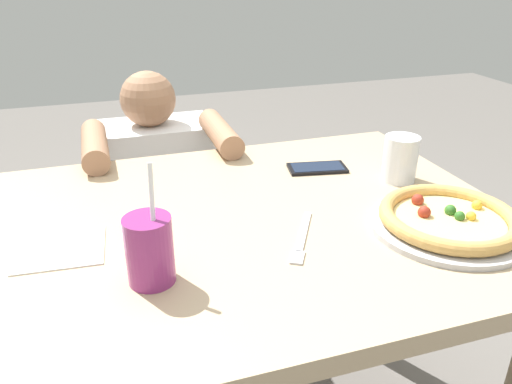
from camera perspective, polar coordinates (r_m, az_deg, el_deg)
dining_table at (r=1.13m, az=-0.64°, el=-8.27°), size 1.12×0.85×0.75m
pizza_near at (r=1.09m, az=21.07°, el=-2.97°), size 0.32×0.32×0.04m
drink_cup_colored at (r=0.86m, az=-12.02°, el=-6.46°), size 0.08×0.08×0.21m
water_cup_clear at (r=1.27m, az=16.11°, el=3.73°), size 0.08×0.08×0.11m
paper_napkin at (r=1.02m, az=-21.34°, el=-6.07°), size 0.17×0.15×0.00m
fork at (r=0.99m, az=5.25°, el=-5.34°), size 0.12×0.19×0.00m
cell_phone at (r=1.31m, az=6.99°, el=2.74°), size 0.16×0.10×0.01m
diner_seated at (r=1.80m, az=-10.94°, el=-3.01°), size 0.42×0.53×0.93m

